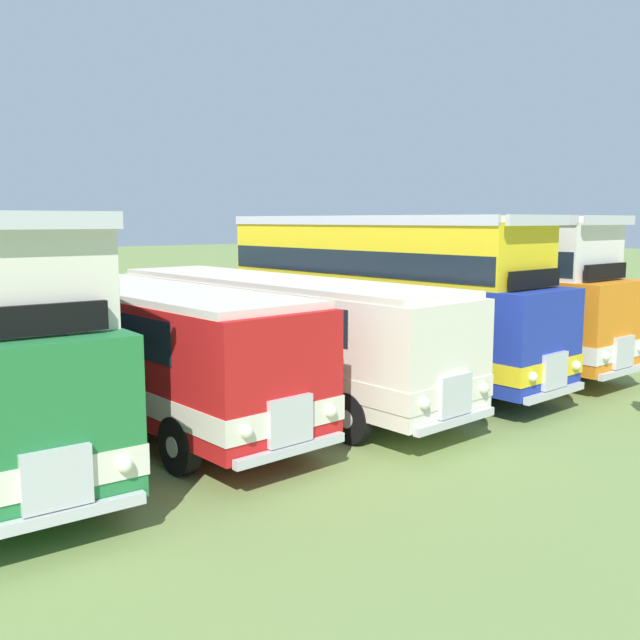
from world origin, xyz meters
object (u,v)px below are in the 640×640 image
bus_fourth_in_row (273,327)px  bus_fifth_in_row (377,295)px  bus_third_in_row (146,344)px  bus_sixth_in_row (451,286)px

bus_fourth_in_row → bus_fifth_in_row: 3.50m
bus_third_in_row → bus_fifth_in_row: bus_fifth_in_row is taller
bus_fifth_in_row → bus_third_in_row: bearing=-179.5°
bus_third_in_row → bus_fourth_in_row: same height
bus_fourth_in_row → bus_sixth_in_row: (6.89, 0.23, 0.60)m
bus_third_in_row → bus_fifth_in_row: size_ratio=0.92×
bus_third_in_row → bus_fourth_in_row: (3.45, 0.17, 0.01)m
bus_fourth_in_row → bus_sixth_in_row: bearing=1.9°
bus_fourth_in_row → bus_sixth_in_row: size_ratio=1.03×
bus_sixth_in_row → bus_fifth_in_row: bearing=-174.4°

